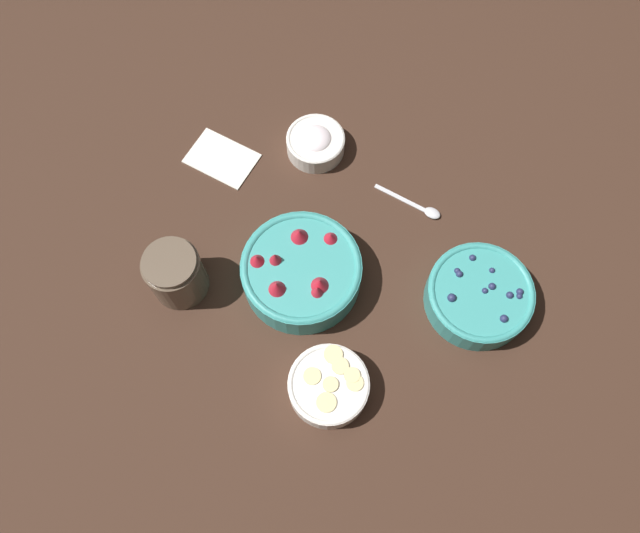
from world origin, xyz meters
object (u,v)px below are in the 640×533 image
bowl_strawberries (301,271)px  jar_chocolate (176,274)px  bowl_bananas (329,386)px  bowl_cream (316,142)px  bowl_blueberries (479,295)px

bowl_strawberries → jar_chocolate: jar_chocolate is taller
bowl_strawberries → bowl_bananas: 0.21m
bowl_cream → jar_chocolate: size_ratio=1.05×
bowl_blueberries → bowl_cream: (-0.43, 0.01, -0.01)m
bowl_cream → jar_chocolate: jar_chocolate is taller
bowl_strawberries → bowl_blueberries: 0.31m
bowl_blueberries → bowl_bananas: (-0.06, -0.30, -0.00)m
bowl_bananas → jar_chocolate: 0.33m
bowl_blueberries → bowl_bananas: bowl_blueberries is taller
bowl_strawberries → bowl_bananas: bearing=-29.6°
jar_chocolate → bowl_blueberries: bearing=43.5°
bowl_blueberries → bowl_bananas: 0.31m
bowl_blueberries → bowl_cream: bowl_blueberries is taller
bowl_blueberries → jar_chocolate: size_ratio=1.71×
bowl_bananas → bowl_cream: bowl_cream is taller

